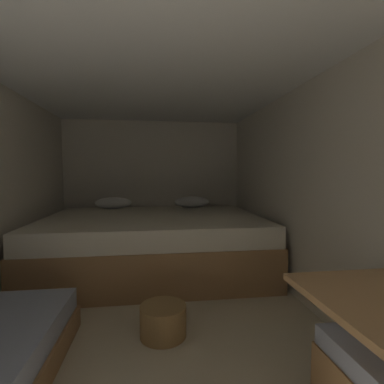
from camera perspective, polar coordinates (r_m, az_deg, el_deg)
name	(u,v)px	position (r m, az deg, el deg)	size (l,w,h in m)	color
ground_plane	(154,328)	(2.45, -7.51, -25.31)	(6.75, 6.75, 0.00)	beige
wall_back	(153,185)	(4.54, -7.75, 1.34)	(2.79, 0.05, 1.99)	beige
wall_right	(324,197)	(2.55, 24.76, -0.94)	(0.05, 4.75, 1.99)	beige
ceiling_slab	(152,58)	(2.29, -8.00, 24.87)	(2.79, 4.75, 0.05)	white
bed	(154,242)	(3.62, -7.65, -9.79)	(2.57, 1.91, 0.84)	#9E7247
wicker_basket	(163,321)	(2.30, -5.82, -24.13)	(0.34, 0.34, 0.23)	olive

